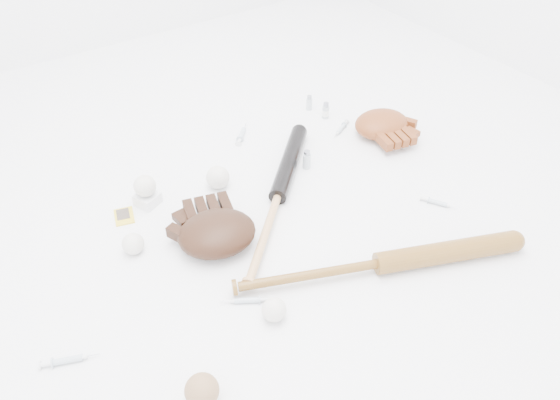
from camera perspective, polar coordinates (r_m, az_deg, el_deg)
bat_dark at (r=1.78m, az=-0.23°, el=0.43°), size 0.63×0.61×0.06m
bat_wood at (r=1.58m, az=10.34°, el=-6.54°), size 0.85×0.39×0.07m
glove_dark at (r=1.63m, az=-6.62°, el=-3.43°), size 0.34×0.34×0.10m
glove_tan at (r=2.14m, az=10.57°, el=7.83°), size 0.30×0.30×0.09m
trading_card at (r=1.82m, az=-15.97°, el=-1.64°), size 0.08×0.09×0.00m
pedestal at (r=1.84m, az=-13.67°, el=0.11°), size 0.09×0.09×0.04m
baseball_on_pedestal at (r=1.80m, az=-13.94°, el=1.44°), size 0.07×0.07×0.07m
baseball_left at (r=1.67m, az=-15.10°, el=-4.43°), size 0.07×0.07×0.07m
baseball_upper at (r=1.85m, az=-6.52°, el=2.35°), size 0.08×0.08×0.08m
baseball_mid at (r=1.45m, az=-0.63°, el=-11.39°), size 0.07×0.07×0.07m
baseball_aged at (r=1.32m, az=-8.16°, el=-19.10°), size 0.08×0.08×0.08m
syringe_0 at (r=1.49m, az=-21.31°, el=-15.31°), size 0.15×0.08×0.02m
syringe_1 at (r=1.50m, az=-3.46°, el=-10.41°), size 0.14×0.10×0.02m
syringe_2 at (r=2.11m, az=-4.00°, el=6.88°), size 0.13×0.14×0.02m
syringe_3 at (r=1.86m, az=16.15°, el=-0.27°), size 0.09×0.13×0.02m
syringe_4 at (r=2.15m, az=6.41°, el=7.41°), size 0.13×0.08×0.02m
vial_0 at (r=2.27m, az=3.07°, el=10.12°), size 0.02×0.02×0.06m
vial_1 at (r=2.21m, az=4.79°, el=9.32°), size 0.03×0.03×0.07m
vial_2 at (r=1.93m, az=2.82°, el=4.25°), size 0.03×0.03×0.07m
vial_3 at (r=2.12m, az=10.83°, el=7.34°), size 0.04×0.04×0.08m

